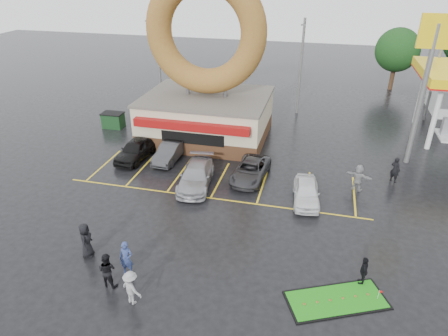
% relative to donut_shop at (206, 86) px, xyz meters
% --- Properties ---
extents(ground, '(120.00, 120.00, 0.00)m').
position_rel_donut_shop_xyz_m(ground, '(3.00, -12.97, -4.46)').
color(ground, black).
rests_on(ground, ground).
extents(donut_shop, '(10.20, 8.70, 13.50)m').
position_rel_donut_shop_xyz_m(donut_shop, '(0.00, 0.00, 0.00)').
color(donut_shop, '#472B19').
rests_on(donut_shop, ground).
extents(shell_sign, '(2.20, 0.36, 10.60)m').
position_rel_donut_shop_xyz_m(shell_sign, '(16.00, -0.97, 2.91)').
color(shell_sign, slate).
rests_on(shell_sign, ground).
extents(streetlight_left, '(0.40, 2.21, 9.00)m').
position_rel_donut_shop_xyz_m(streetlight_left, '(-7.00, 6.95, 0.32)').
color(streetlight_left, slate).
rests_on(streetlight_left, ground).
extents(streetlight_mid, '(0.40, 2.21, 9.00)m').
position_rel_donut_shop_xyz_m(streetlight_mid, '(7.00, 7.95, 0.32)').
color(streetlight_mid, slate).
rests_on(streetlight_mid, ground).
extents(streetlight_right, '(0.40, 2.21, 9.00)m').
position_rel_donut_shop_xyz_m(streetlight_right, '(19.00, 8.95, 0.32)').
color(streetlight_right, slate).
rests_on(streetlight_right, ground).
extents(tree_far_d, '(4.90, 4.90, 7.00)m').
position_rel_donut_shop_xyz_m(tree_far_d, '(17.00, 19.03, 0.07)').
color(tree_far_d, '#332114').
rests_on(tree_far_d, ground).
extents(car_black, '(2.12, 4.59, 1.53)m').
position_rel_donut_shop_xyz_m(car_black, '(-4.10, -5.40, -3.70)').
color(car_black, black).
rests_on(car_black, ground).
extents(car_dgrey, '(1.63, 4.14, 1.34)m').
position_rel_donut_shop_xyz_m(car_dgrey, '(-1.49, -4.97, -3.79)').
color(car_dgrey, '#303032').
rests_on(car_dgrey, ground).
extents(car_silver, '(2.59, 5.16, 1.44)m').
position_rel_donut_shop_xyz_m(car_silver, '(1.61, -8.20, -3.75)').
color(car_silver, '#97979C').
rests_on(car_silver, ground).
extents(car_grey, '(2.47, 4.71, 1.26)m').
position_rel_donut_shop_xyz_m(car_grey, '(4.99, -6.36, -3.83)').
color(car_grey, '#323235').
rests_on(car_grey, ground).
extents(car_white, '(1.98, 4.07, 1.34)m').
position_rel_donut_shop_xyz_m(car_white, '(8.95, -8.44, -3.80)').
color(car_white, white).
rests_on(car_white, ground).
extents(person_blue, '(0.70, 0.49, 1.84)m').
position_rel_donut_shop_xyz_m(person_blue, '(0.98, -17.24, -3.55)').
color(person_blue, navy).
rests_on(person_blue, ground).
extents(person_blackjkt, '(0.91, 0.73, 1.80)m').
position_rel_donut_shop_xyz_m(person_blackjkt, '(0.47, -18.16, -3.56)').
color(person_blackjkt, black).
rests_on(person_blackjkt, ground).
extents(person_hoodie, '(1.26, 1.01, 1.71)m').
position_rel_donut_shop_xyz_m(person_hoodie, '(2.03, -18.90, -3.61)').
color(person_hoodie, gray).
rests_on(person_hoodie, ground).
extents(person_bystander, '(0.85, 1.07, 1.92)m').
position_rel_donut_shop_xyz_m(person_bystander, '(-1.63, -16.49, -3.51)').
color(person_bystander, black).
rests_on(person_bystander, ground).
extents(person_cameraman, '(0.39, 0.90, 1.53)m').
position_rel_donut_shop_xyz_m(person_cameraman, '(12.01, -15.17, -3.70)').
color(person_cameraman, black).
rests_on(person_cameraman, ground).
extents(person_walker_near, '(1.79, 1.16, 1.85)m').
position_rel_donut_shop_xyz_m(person_walker_near, '(12.15, -6.20, -3.54)').
color(person_walker_near, gray).
rests_on(person_walker_near, ground).
extents(person_walker_far, '(0.80, 0.76, 1.84)m').
position_rel_donut_shop_xyz_m(person_walker_far, '(14.65, -4.40, -3.55)').
color(person_walker_far, black).
rests_on(person_walker_far, ground).
extents(dumpster, '(1.83, 1.24, 1.30)m').
position_rel_donut_shop_xyz_m(dumpster, '(-8.91, 0.06, -3.81)').
color(dumpster, '#173D1D').
rests_on(dumpster, ground).
extents(putting_green, '(4.89, 3.65, 0.56)m').
position_rel_donut_shop_xyz_m(putting_green, '(10.87, -16.58, -4.43)').
color(putting_green, black).
rests_on(putting_green, ground).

